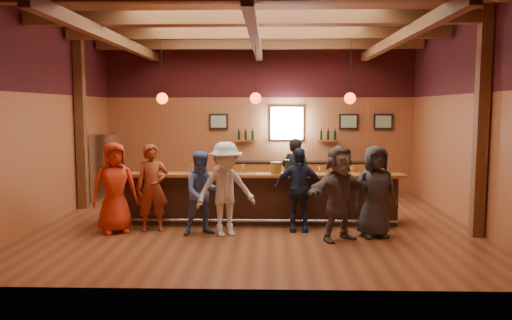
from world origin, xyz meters
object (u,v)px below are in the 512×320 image
object	(u,v)px
customer_orange	(115,188)
customer_denim	(203,193)
customer_navy	(298,190)
bottle_a	(287,166)
customer_white	(226,189)
customer_dark	(375,191)
customer_redvest	(152,188)
customer_brown	(339,193)
back_bar_cabinet	(300,178)
stainless_fridge	(107,167)
bar_counter	(257,198)
ice_bucket	(276,168)
bartender	(295,176)

from	to	relation	value
customer_orange	customer_denim	xyz separation A→B (m)	(1.79, -0.11, -0.08)
customer_navy	bottle_a	bearing A→B (deg)	110.43
customer_denim	customer_white	size ratio (longest dim) A/B	0.90
customer_navy	customer_dark	size ratio (longest dim) A/B	0.95
customer_redvest	customer_brown	world-z (taller)	customer_brown
back_bar_cabinet	customer_orange	xyz separation A→B (m)	(-4.00, -4.62, 0.44)
stainless_fridge	bottle_a	distance (m)	5.48
bar_counter	customer_redvest	xyz separation A→B (m)	(-2.10, -0.88, 0.37)
customer_orange	customer_dark	distance (m)	5.15
customer_redvest	customer_brown	xyz separation A→B (m)	(3.70, -0.64, 0.02)
customer_white	customer_dark	xyz separation A→B (m)	(2.90, -0.01, -0.03)
customer_orange	customer_white	size ratio (longest dim) A/B	0.99
customer_brown	ice_bucket	world-z (taller)	customer_brown
bartender	back_bar_cabinet	bearing A→B (deg)	-74.19
back_bar_cabinet	stainless_fridge	xyz separation A→B (m)	(-5.30, -1.12, 0.42)
bartender	bottle_a	world-z (taller)	bartender
customer_white	ice_bucket	xyz separation A→B (m)	(0.99, 0.89, 0.31)
customer_white	ice_bucket	world-z (taller)	customer_white
customer_orange	customer_brown	xyz separation A→B (m)	(4.42, -0.48, -0.01)
customer_navy	customer_dark	bearing A→B (deg)	-14.47
bartender	bottle_a	bearing A→B (deg)	99.07
bar_counter	customer_orange	bearing A→B (deg)	-159.56
customer_orange	bartender	size ratio (longest dim) A/B	1.01
customer_dark	bartender	distance (m)	2.49
bartender	ice_bucket	size ratio (longest dim) A/B	7.15
back_bar_cabinet	customer_brown	xyz separation A→B (m)	(0.42, -5.10, 0.43)
stainless_fridge	customer_denim	xyz separation A→B (m)	(3.09, -3.61, -0.07)
customer_dark	ice_bucket	distance (m)	2.14
customer_brown	bottle_a	bearing A→B (deg)	92.57
bartender	ice_bucket	bearing A→B (deg)	89.54
bar_counter	customer_navy	bearing A→B (deg)	-43.36
customer_dark	bartender	bearing A→B (deg)	116.34
customer_orange	customer_navy	xyz separation A→B (m)	(3.69, 0.23, -0.06)
customer_brown	customer_dark	size ratio (longest dim) A/B	1.02
bar_counter	stainless_fridge	distance (m)	4.81
customer_orange	bar_counter	bearing A→B (deg)	-6.32
customer_brown	customer_navy	bearing A→B (deg)	103.20
customer_denim	ice_bucket	xyz separation A→B (m)	(1.45, 0.81, 0.40)
customer_white	customer_denim	bearing A→B (deg)	148.07
ice_bucket	customer_orange	bearing A→B (deg)	-167.74
customer_denim	customer_brown	bearing A→B (deg)	-27.32
bottle_a	bartender	bearing A→B (deg)	77.16
customer_denim	bottle_a	size ratio (longest dim) A/B	4.29
bar_counter	bottle_a	size ratio (longest dim) A/B	16.24
customer_redvest	customer_denim	bearing A→B (deg)	-29.40
back_bar_cabinet	customer_denim	distance (m)	5.23
customer_navy	bar_counter	bearing A→B (deg)	138.41
bartender	bottle_a	size ratio (longest dim) A/B	4.64
customer_redvest	ice_bucket	bearing A→B (deg)	-3.10
customer_redvest	customer_dark	xyz separation A→B (m)	(4.42, -0.36, 0.00)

